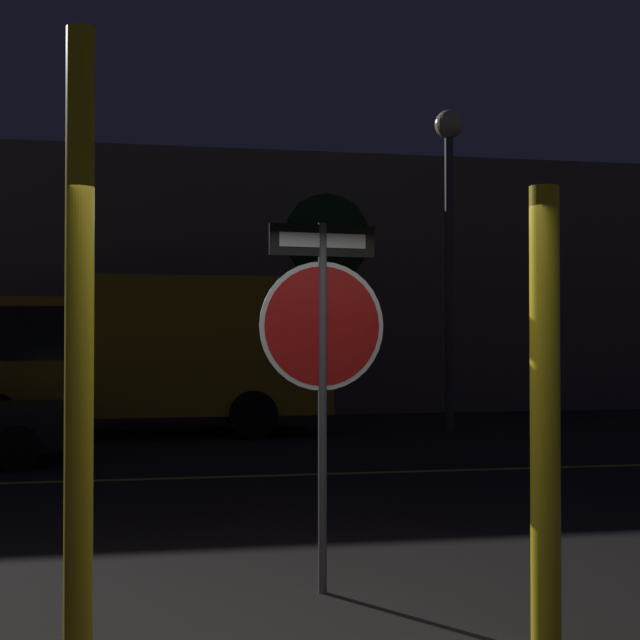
{
  "coord_description": "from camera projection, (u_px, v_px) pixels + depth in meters",
  "views": [
    {
      "loc": [
        -0.84,
        -4.64,
        1.77
      ],
      "look_at": [
        0.62,
        3.21,
        1.92
      ],
      "focal_mm": 50.0,
      "sensor_mm": 36.0,
      "label": 1
    }
  ],
  "objects": [
    {
      "name": "stop_sign",
      "position": [
        322.0,
        332.0,
        6.19
      ],
      "size": [
        0.89,
        0.1,
        2.56
      ],
      "rotation": [
        0.0,
        0.0,
        0.1
      ],
      "color": "#4C4C51",
      "rests_on": "ground_plane"
    },
    {
      "name": "road_center_stripe",
      "position": [
        222.0,
        477.0,
        11.21
      ],
      "size": [
        41.51,
        0.12,
        0.01
      ],
      "primitive_type": "cube",
      "color": "gold",
      "rests_on": "ground_plane"
    },
    {
      "name": "street_lamp",
      "position": [
        449.0,
        200.0,
        16.78
      ],
      "size": [
        0.54,
        0.54,
        6.05
      ],
      "color": "#4C4C51",
      "rests_on": "ground_plane"
    },
    {
      "name": "tree_0",
      "position": [
        318.0,
        243.0,
        21.42
      ],
      "size": [
        3.09,
        3.09,
        5.58
      ],
      "color": "#422D1E",
      "rests_on": "ground_plane"
    },
    {
      "name": "yellow_pole_left",
      "position": [
        79.0,
        363.0,
        4.32
      ],
      "size": [
        0.14,
        0.14,
        3.28
      ],
      "primitive_type": "cylinder",
      "color": "yellow",
      "rests_on": "ground_plane"
    },
    {
      "name": "building_backdrop",
      "position": [
        254.0,
        287.0,
        22.12
      ],
      "size": [
        25.7,
        4.34,
        6.0
      ],
      "primitive_type": "cube",
      "color": "#7A6B5B",
      "rests_on": "ground_plane"
    },
    {
      "name": "delivery_truck",
      "position": [
        124.0,
        348.0,
        16.0
      ],
      "size": [
        7.09,
        2.4,
        2.82
      ],
      "rotation": [
        0.0,
        0.0,
        1.57
      ],
      "color": "gold",
      "rests_on": "ground_plane"
    },
    {
      "name": "yellow_pole_right",
      "position": [
        545.0,
        420.0,
        4.96
      ],
      "size": [
        0.17,
        0.17,
        2.61
      ],
      "primitive_type": "cylinder",
      "color": "yellow",
      "rests_on": "ground_plane"
    }
  ]
}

